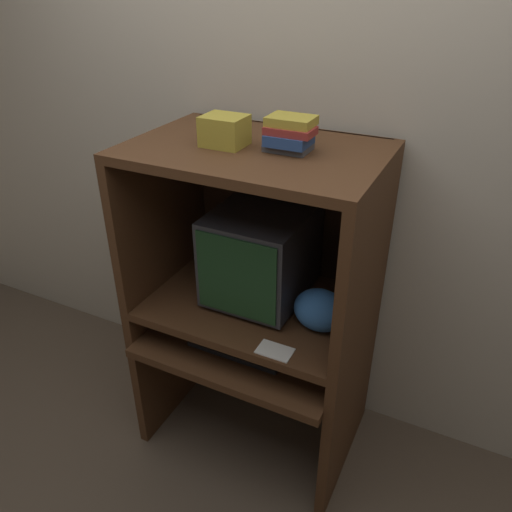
# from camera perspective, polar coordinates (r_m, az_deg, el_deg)

# --- Properties ---
(ground_plane) EXTENTS (12.00, 12.00, 0.00)m
(ground_plane) POSITION_cam_1_polar(r_m,az_deg,el_deg) (2.46, -3.61, -23.79)
(ground_plane) COLOR brown
(wall_back) EXTENTS (6.00, 0.06, 2.60)m
(wall_back) POSITION_cam_1_polar(r_m,az_deg,el_deg) (2.20, 4.45, 11.74)
(wall_back) COLOR beige
(wall_back) RESTS_ON ground_plane
(desk_base) EXTENTS (0.93, 0.69, 0.61)m
(desk_base) POSITION_cam_1_polar(r_m,az_deg,el_deg) (2.33, -0.52, -13.17)
(desk_base) COLOR #4C2D19
(desk_base) RESTS_ON ground_plane
(desk_monitor_shelf) EXTENTS (0.93, 0.64, 0.16)m
(desk_monitor_shelf) POSITION_cam_1_polar(r_m,az_deg,el_deg) (2.15, -0.02, -5.79)
(desk_monitor_shelf) COLOR #4C2D19
(desk_monitor_shelf) RESTS_ON desk_base
(hutch_upper) EXTENTS (0.93, 0.64, 0.67)m
(hutch_upper) POSITION_cam_1_polar(r_m,az_deg,el_deg) (1.94, 0.43, 6.13)
(hutch_upper) COLOR #4C2D19
(hutch_upper) RESTS_ON desk_monitor_shelf
(crt_monitor) EXTENTS (0.37, 0.45, 0.39)m
(crt_monitor) POSITION_cam_1_polar(r_m,az_deg,el_deg) (2.06, 0.68, 0.35)
(crt_monitor) COLOR #333338
(crt_monitor) RESTS_ON desk_monitor_shelf
(keyboard) EXTENTS (0.41, 0.13, 0.03)m
(keyboard) POSITION_cam_1_polar(r_m,az_deg,el_deg) (2.10, -2.14, -10.47)
(keyboard) COLOR black
(keyboard) RESTS_ON desk_base
(mouse) EXTENTS (0.06, 0.04, 0.03)m
(mouse) POSITION_cam_1_polar(r_m,az_deg,el_deg) (2.03, 4.30, -12.34)
(mouse) COLOR #B7B7B7
(mouse) RESTS_ON desk_base
(snack_bag) EXTENTS (0.21, 0.16, 0.17)m
(snack_bag) POSITION_cam_1_polar(r_m,az_deg,el_deg) (1.94, 7.34, -6.15)
(snack_bag) COLOR #336BB7
(snack_bag) RESTS_ON desk_monitor_shelf
(book_stack) EXTENTS (0.17, 0.13, 0.12)m
(book_stack) POSITION_cam_1_polar(r_m,az_deg,el_deg) (1.77, 3.88, 13.72)
(book_stack) COLOR #4C4C51
(book_stack) RESTS_ON hutch_upper
(paper_card) EXTENTS (0.13, 0.09, 0.00)m
(paper_card) POSITION_cam_1_polar(r_m,az_deg,el_deg) (1.87, 2.16, -10.78)
(paper_card) COLOR white
(paper_card) RESTS_ON desk_monitor_shelf
(storage_box) EXTENTS (0.15, 0.13, 0.11)m
(storage_box) POSITION_cam_1_polar(r_m,az_deg,el_deg) (1.83, -3.61, 14.10)
(storage_box) COLOR gold
(storage_box) RESTS_ON hutch_upper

